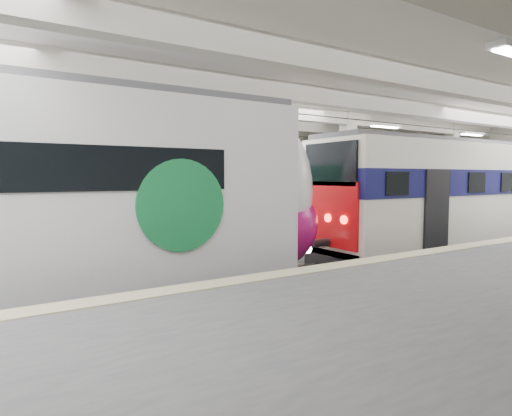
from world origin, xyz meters
TOP-DOWN VIEW (x-y plane):
  - station_hall at (0.00, -1.74)m, footprint 36.00×24.00m
  - modern_emu at (-6.55, -0.00)m, footprint 15.07×3.11m
  - older_rer at (7.66, 0.00)m, footprint 12.81×2.83m
  - far_train at (-6.18, 5.50)m, footprint 14.71×3.30m

SIDE VIEW (x-z plane):
  - older_rer at x=7.66m, z-range 0.11..4.36m
  - modern_emu at x=-6.55m, z-range -0.04..4.76m
  - far_train at x=-6.18m, z-range 0.08..4.72m
  - station_hall at x=0.00m, z-range 0.37..6.12m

